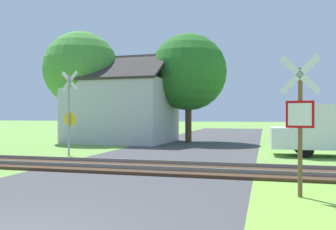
{
  "coord_description": "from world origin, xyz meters",
  "views": [
    {
      "loc": [
        3.85,
        -4.52,
        1.86
      ],
      "look_at": [
        0.5,
        8.33,
        1.8
      ],
      "focal_mm": 40.0,
      "sensor_mm": 36.0,
      "label": 1
    }
  ],
  "objects_px": {
    "house": "(122,109)",
    "tree_left": "(81,69)",
    "tree_center": "(188,72)",
    "mail_truck": "(334,128)",
    "crossing_sign_far": "(69,110)",
    "stop_sign_near": "(300,117)"
  },
  "relations": [
    {
      "from": "stop_sign_near",
      "to": "tree_center",
      "type": "bearing_deg",
      "value": -58.47
    },
    {
      "from": "stop_sign_near",
      "to": "crossing_sign_far",
      "type": "bearing_deg",
      "value": -22.38
    },
    {
      "from": "stop_sign_near",
      "to": "tree_center",
      "type": "height_order",
      "value": "tree_center"
    },
    {
      "from": "house",
      "to": "tree_left",
      "type": "relative_size",
      "value": 0.94
    },
    {
      "from": "tree_center",
      "to": "crossing_sign_far",
      "type": "bearing_deg",
      "value": -111.14
    },
    {
      "from": "tree_center",
      "to": "tree_left",
      "type": "relative_size",
      "value": 0.97
    },
    {
      "from": "tree_center",
      "to": "mail_truck",
      "type": "height_order",
      "value": "tree_center"
    },
    {
      "from": "tree_left",
      "to": "mail_truck",
      "type": "bearing_deg",
      "value": -18.5
    },
    {
      "from": "stop_sign_near",
      "to": "mail_truck",
      "type": "bearing_deg",
      "value": -92.54
    },
    {
      "from": "tree_center",
      "to": "stop_sign_near",
      "type": "bearing_deg",
      "value": -69.67
    },
    {
      "from": "tree_left",
      "to": "mail_truck",
      "type": "xyz_separation_m",
      "value": [
        14.53,
        -4.86,
        -3.51
      ]
    },
    {
      "from": "tree_center",
      "to": "tree_left",
      "type": "distance_m",
      "value": 7.02
    },
    {
      "from": "mail_truck",
      "to": "crossing_sign_far",
      "type": "bearing_deg",
      "value": 101.75
    },
    {
      "from": "tree_center",
      "to": "mail_truck",
      "type": "xyz_separation_m",
      "value": [
        7.67,
        -6.35,
        -3.28
      ]
    },
    {
      "from": "house",
      "to": "tree_left",
      "type": "distance_m",
      "value": 3.78
    },
    {
      "from": "stop_sign_near",
      "to": "tree_center",
      "type": "distance_m",
      "value": 16.23
    },
    {
      "from": "mail_truck",
      "to": "tree_center",
      "type": "bearing_deg",
      "value": 48.77
    },
    {
      "from": "crossing_sign_far",
      "to": "mail_truck",
      "type": "distance_m",
      "value": 11.49
    },
    {
      "from": "stop_sign_near",
      "to": "tree_center",
      "type": "xyz_separation_m",
      "value": [
        -5.56,
        15.0,
        2.75
      ]
    },
    {
      "from": "tree_center",
      "to": "tree_left",
      "type": "xyz_separation_m",
      "value": [
        -6.86,
        -1.49,
        0.24
      ]
    },
    {
      "from": "tree_center",
      "to": "tree_left",
      "type": "bearing_deg",
      "value": -167.78
    },
    {
      "from": "stop_sign_near",
      "to": "crossing_sign_far",
      "type": "height_order",
      "value": "crossing_sign_far"
    }
  ]
}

